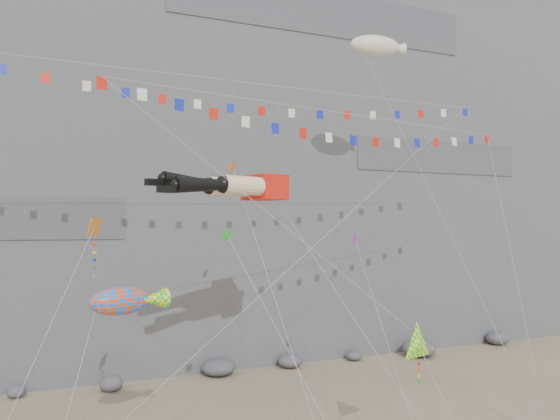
# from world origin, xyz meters

# --- Properties ---
(cliff) EXTENTS (80.00, 28.00, 50.00)m
(cliff) POSITION_xyz_m (0.00, 32.00, 25.00)
(cliff) COLOR slate
(cliff) RESTS_ON ground
(talus_boulders) EXTENTS (60.00, 3.00, 1.20)m
(talus_boulders) POSITION_xyz_m (0.00, 17.00, 0.60)
(talus_boulders) COLOR #5C5C61
(talus_boulders) RESTS_ON ground
(legs_kite) EXTENTS (10.35, 16.56, 20.58)m
(legs_kite) POSITION_xyz_m (-2.58, 5.55, 13.69)
(legs_kite) COLOR red
(legs_kite) RESTS_ON ground
(flag_banner_upper) EXTENTS (34.76, 11.72, 26.98)m
(flag_banner_upper) POSITION_xyz_m (-1.12, 7.52, 20.20)
(flag_banner_upper) COLOR red
(flag_banner_upper) RESTS_ON ground
(flag_banner_lower) EXTENTS (26.11, 8.24, 20.79)m
(flag_banner_lower) POSITION_xyz_m (2.97, 3.03, 17.79)
(flag_banner_lower) COLOR red
(flag_banner_lower) RESTS_ON ground
(harlequin_kite) EXTENTS (6.29, 8.06, 14.36)m
(harlequin_kite) POSITION_xyz_m (-10.12, 3.46, 11.37)
(harlequin_kite) COLOR red
(harlequin_kite) RESTS_ON ground
(fish_windsock) EXTENTS (5.87, 7.62, 10.86)m
(fish_windsock) POSITION_xyz_m (-9.01, 2.52, 7.99)
(fish_windsock) COLOR #F4410C
(fish_windsock) RESTS_ON ground
(delta_kite) EXTENTS (2.28, 6.96, 8.58)m
(delta_kite) POSITION_xyz_m (4.21, -2.17, 5.73)
(delta_kite) COLOR #FFF10D
(delta_kite) RESTS_ON ground
(blimp_windsock) EXTENTS (6.33, 11.70, 26.82)m
(blimp_windsock) POSITION_xyz_m (9.28, 9.27, 24.31)
(blimp_windsock) COLOR beige
(blimp_windsock) RESTS_ON ground
(small_kite_a) EXTENTS (1.24, 15.02, 20.68)m
(small_kite_a) POSITION_xyz_m (-2.08, 6.98, 14.72)
(small_kite_a) COLOR #EA5913
(small_kite_a) RESTS_ON ground
(small_kite_b) EXTENTS (3.35, 11.69, 15.53)m
(small_kite_b) POSITION_xyz_m (4.64, 4.36, 10.55)
(small_kite_b) COLOR purple
(small_kite_b) RESTS_ON ground
(small_kite_c) EXTENTS (3.76, 10.44, 15.00)m
(small_kite_c) POSITION_xyz_m (-3.87, 2.26, 10.82)
(small_kite_c) COLOR #18A01F
(small_kite_c) RESTS_ON ground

